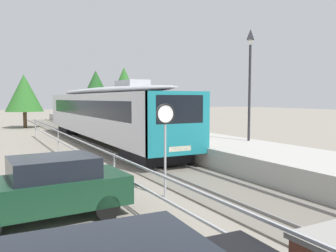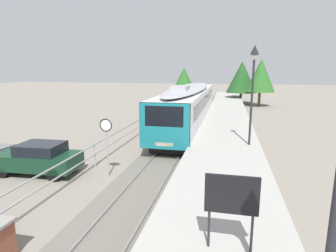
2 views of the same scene
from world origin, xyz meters
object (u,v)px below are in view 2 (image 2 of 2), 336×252
(speed_limit_sign, at_px, (106,133))
(parked_hatchback_dark_green, at_px, (38,158))
(platform_lamp_mid_platform, at_px, (253,77))
(platform_notice_board, at_px, (232,197))
(commuter_train, at_px, (189,103))

(speed_limit_sign, xyz_separation_m, parked_hatchback_dark_green, (-3.46, -0.34, -1.33))
(platform_lamp_mid_platform, distance_m, platform_notice_board, 9.84)
(commuter_train, bearing_deg, platform_notice_board, -79.03)
(platform_lamp_mid_platform, height_order, platform_notice_board, platform_lamp_mid_platform)
(platform_notice_board, distance_m, parked_hatchback_dark_green, 10.52)
(platform_lamp_mid_platform, height_order, parked_hatchback_dark_green, platform_lamp_mid_platform)
(platform_notice_board, height_order, parked_hatchback_dark_green, platform_notice_board)
(platform_lamp_mid_platform, relative_size, speed_limit_sign, 1.91)
(commuter_train, distance_m, platform_notice_board, 18.40)
(commuter_train, relative_size, speed_limit_sign, 7.06)
(platform_notice_board, xyz_separation_m, speed_limit_sign, (-5.59, 5.53, -0.06))
(platform_notice_board, bearing_deg, speed_limit_sign, 135.30)
(commuter_train, bearing_deg, platform_lamp_mid_platform, -61.99)
(commuter_train, relative_size, parked_hatchback_dark_green, 4.85)
(platform_notice_board, relative_size, parked_hatchback_dark_green, 0.44)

